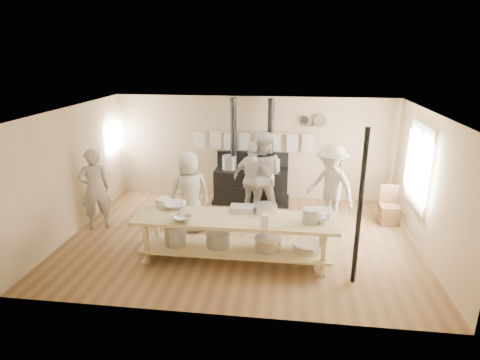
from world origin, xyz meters
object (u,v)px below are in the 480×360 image
object	(u,v)px
cook_center	(190,193)
chair	(389,213)
cook_left	(262,175)
roasting_pan	(242,208)
stove	(251,182)
cook_far_left	(95,189)
cook_by_window	(330,186)
prep_table	(234,234)
cook_right	(254,180)

from	to	relation	value
cook_center	chair	bearing A→B (deg)	165.46
cook_left	roasting_pan	size ratio (longest dim) A/B	4.60
cook_left	stove	bearing A→B (deg)	-62.60
cook_center	chair	world-z (taller)	cook_center
cook_far_left	cook_center	distance (m)	2.03
stove	cook_far_left	bearing A→B (deg)	-147.90
roasting_pan	cook_left	bearing A→B (deg)	82.59
roasting_pan	cook_by_window	bearing A→B (deg)	39.25
prep_table	cook_far_left	size ratio (longest dim) A/B	2.06
cook_by_window	chair	bearing A→B (deg)	57.15
cook_left	cook_right	distance (m)	0.25
stove	cook_center	xyz separation A→B (m)	(-1.10, -1.86, 0.34)
cook_center	cook_by_window	size ratio (longest dim) A/B	0.93
cook_left	roasting_pan	bearing A→B (deg)	87.93
cook_far_left	cook_by_window	distance (m)	4.98
stove	prep_table	world-z (taller)	stove
cook_far_left	cook_right	size ratio (longest dim) A/B	0.98
prep_table	cook_far_left	distance (m)	3.32
cook_center	prep_table	bearing A→B (deg)	106.80
cook_left	chair	xyz separation A→B (m)	(2.82, -0.12, -0.74)
cook_by_window	chair	xyz separation A→B (m)	(1.35, 0.34, -0.67)
stove	cook_left	bearing A→B (deg)	-67.93
cook_left	roasting_pan	distance (m)	1.87
prep_table	chair	bearing A→B (deg)	33.20
cook_right	chair	xyz separation A→B (m)	(3.00, 0.02, -0.64)
cook_right	roasting_pan	bearing A→B (deg)	114.97
prep_table	cook_center	distance (m)	1.63
cook_center	chair	size ratio (longest dim) A/B	2.02
roasting_pan	prep_table	bearing A→B (deg)	-106.94
stove	cook_right	world-z (taller)	stove
stove	chair	world-z (taller)	stove
stove	roasting_pan	xyz separation A→B (m)	(0.10, -2.69, 0.38)
prep_table	roasting_pan	distance (m)	0.51
prep_table	cook_left	distance (m)	2.26
stove	chair	xyz separation A→B (m)	(3.16, -0.95, -0.27)
cook_right	roasting_pan	distance (m)	1.72
stove	cook_far_left	size ratio (longest dim) A/B	1.48
prep_table	cook_left	bearing A→B (deg)	81.12
cook_by_window	chair	distance (m)	1.54
stove	cook_center	distance (m)	2.19
cook_left	prep_table	bearing A→B (deg)	86.46
prep_table	cook_left	world-z (taller)	cook_left
cook_center	chair	distance (m)	4.39
cook_left	cook_right	size ratio (longest dim) A/B	1.11
prep_table	chair	world-z (taller)	same
stove	roasting_pan	world-z (taller)	stove
prep_table	cook_by_window	bearing A→B (deg)	43.61
cook_far_left	cook_center	bearing A→B (deg)	145.91
cook_far_left	roasting_pan	size ratio (longest dim) A/B	4.08
cook_left	cook_center	bearing A→B (deg)	40.90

